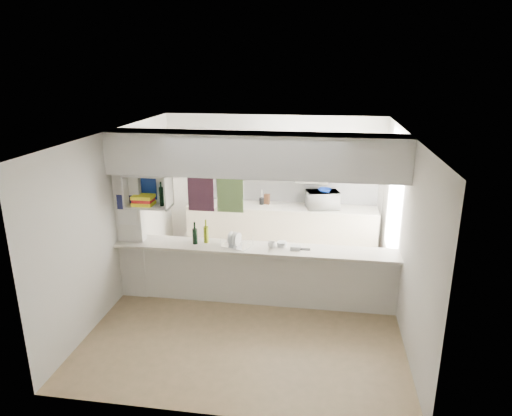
% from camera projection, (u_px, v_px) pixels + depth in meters
% --- Properties ---
extents(floor, '(4.80, 4.80, 0.00)m').
position_uv_depth(floor, '(254.00, 302.00, 7.01)').
color(floor, '#927C55').
rests_on(floor, ground).
extents(ceiling, '(4.80, 4.80, 0.00)m').
position_uv_depth(ceiling, '(254.00, 133.00, 6.23)').
color(ceiling, white).
rests_on(ceiling, wall_back).
extents(wall_back, '(4.20, 0.00, 4.20)m').
position_uv_depth(wall_back, '(273.00, 182.00, 8.89)').
color(wall_back, silver).
rests_on(wall_back, floor).
extents(wall_left, '(0.00, 4.80, 4.80)m').
position_uv_depth(wall_left, '(118.00, 216.00, 6.92)').
color(wall_left, silver).
rests_on(wall_left, floor).
extents(wall_right, '(0.00, 4.80, 4.80)m').
position_uv_depth(wall_right, '(404.00, 230.00, 6.32)').
color(wall_right, silver).
rests_on(wall_right, floor).
extents(servery_partition, '(4.20, 0.50, 2.60)m').
position_uv_depth(servery_partition, '(242.00, 198.00, 6.54)').
color(servery_partition, silver).
rests_on(servery_partition, floor).
extents(cubby_shelf, '(0.65, 0.35, 0.50)m').
position_uv_depth(cubby_shelf, '(148.00, 192.00, 6.66)').
color(cubby_shelf, white).
rests_on(cubby_shelf, bulkhead).
extents(kitchen_run, '(3.60, 0.63, 2.24)m').
position_uv_depth(kitchen_run, '(280.00, 210.00, 8.76)').
color(kitchen_run, beige).
rests_on(kitchen_run, floor).
extents(microwave, '(0.66, 0.52, 0.33)m').
position_uv_depth(microwave, '(323.00, 200.00, 8.51)').
color(microwave, white).
rests_on(microwave, bench_top).
extents(bowl, '(0.25, 0.25, 0.06)m').
position_uv_depth(bowl, '(325.00, 190.00, 8.42)').
color(bowl, navy).
rests_on(bowl, microwave).
extents(dish_rack, '(0.48, 0.42, 0.22)m').
position_uv_depth(dish_rack, '(237.00, 240.00, 6.75)').
color(dish_rack, silver).
rests_on(dish_rack, breakfast_bar).
extents(cup, '(0.13, 0.13, 0.09)m').
position_uv_depth(cup, '(272.00, 245.00, 6.66)').
color(cup, white).
rests_on(cup, dish_rack).
extents(wine_bottles, '(0.23, 0.16, 0.36)m').
position_uv_depth(wine_bottles, '(201.00, 235.00, 6.84)').
color(wine_bottles, black).
rests_on(wine_bottles, breakfast_bar).
extents(plastic_tubs, '(0.49, 0.22, 0.07)m').
position_uv_depth(plastic_tubs, '(288.00, 246.00, 6.70)').
color(plastic_tubs, silver).
rests_on(plastic_tubs, breakfast_bar).
extents(utensil_jar, '(0.09, 0.09, 0.13)m').
position_uv_depth(utensil_jar, '(262.00, 201.00, 8.77)').
color(utensil_jar, black).
rests_on(utensil_jar, bench_top).
extents(knife_block, '(0.12, 0.10, 0.20)m').
position_uv_depth(knife_block, '(267.00, 199.00, 8.78)').
color(knife_block, '#4C2D1A').
rests_on(knife_block, bench_top).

